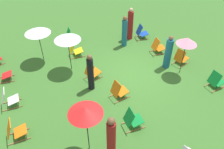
{
  "coord_description": "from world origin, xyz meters",
  "views": [
    {
      "loc": [
        -6.52,
        5.15,
        6.7
      ],
      "look_at": [
        0.0,
        1.2,
        0.5
      ],
      "focal_mm": 36.26,
      "sensor_mm": 36.0,
      "label": 1
    }
  ],
  "objects_px": {
    "deckchair_5": "(92,72)",
    "deckchair_14": "(8,99)",
    "deckchair_11": "(141,32)",
    "person_4": "(168,53)",
    "person_3": "(111,140)",
    "deckchair_3": "(75,50)",
    "deckchair_7": "(181,58)",
    "umbrella_2": "(187,41)",
    "deckchair_9": "(132,120)",
    "umbrella_1": "(85,111)",
    "deckchair_12": "(216,81)",
    "deckchair_2": "(15,131)",
    "umbrella_3": "(37,31)",
    "deckchair_10": "(158,47)",
    "person_1": "(91,73)",
    "person_2": "(125,32)",
    "deckchair_13": "(71,36)",
    "person_0": "(130,25)",
    "deckchair_8": "(119,91)",
    "umbrella_0": "(67,37)",
    "deckchair_1": "(2,74)"
  },
  "relations": [
    {
      "from": "deckchair_14",
      "to": "umbrella_2",
      "type": "height_order",
      "value": "umbrella_2"
    },
    {
      "from": "umbrella_0",
      "to": "person_2",
      "type": "height_order",
      "value": "umbrella_0"
    },
    {
      "from": "umbrella_1",
      "to": "deckchair_5",
      "type": "bearing_deg",
      "value": -28.98
    },
    {
      "from": "umbrella_1",
      "to": "umbrella_2",
      "type": "height_order",
      "value": "umbrella_1"
    },
    {
      "from": "umbrella_0",
      "to": "person_4",
      "type": "bearing_deg",
      "value": -118.91
    },
    {
      "from": "deckchair_3",
      "to": "umbrella_1",
      "type": "relative_size",
      "value": 0.42
    },
    {
      "from": "deckchair_10",
      "to": "person_1",
      "type": "bearing_deg",
      "value": 112.85
    },
    {
      "from": "umbrella_2",
      "to": "deckchair_2",
      "type": "bearing_deg",
      "value": 88.07
    },
    {
      "from": "deckchair_1",
      "to": "umbrella_0",
      "type": "relative_size",
      "value": 0.46
    },
    {
      "from": "deckchair_9",
      "to": "umbrella_3",
      "type": "relative_size",
      "value": 0.47
    },
    {
      "from": "umbrella_1",
      "to": "deckchair_12",
      "type": "bearing_deg",
      "value": -91.02
    },
    {
      "from": "deckchair_12",
      "to": "deckchair_13",
      "type": "bearing_deg",
      "value": 33.45
    },
    {
      "from": "deckchair_7",
      "to": "deckchair_3",
      "type": "bearing_deg",
      "value": 43.01
    },
    {
      "from": "deckchair_14",
      "to": "deckchair_3",
      "type": "bearing_deg",
      "value": -53.46
    },
    {
      "from": "deckchair_13",
      "to": "person_0",
      "type": "xyz_separation_m",
      "value": [
        -1.39,
        -3.05,
        0.5
      ]
    },
    {
      "from": "deckchair_1",
      "to": "person_0",
      "type": "bearing_deg",
      "value": -74.89
    },
    {
      "from": "deckchair_5",
      "to": "deckchair_14",
      "type": "distance_m",
      "value": 3.6
    },
    {
      "from": "deckchair_14",
      "to": "umbrella_2",
      "type": "xyz_separation_m",
      "value": [
        -1.94,
        -7.34,
        1.34
      ]
    },
    {
      "from": "deckchair_2",
      "to": "umbrella_2",
      "type": "relative_size",
      "value": 0.44
    },
    {
      "from": "person_1",
      "to": "deckchair_12",
      "type": "bearing_deg",
      "value": 78.79
    },
    {
      "from": "deckchair_7",
      "to": "umbrella_2",
      "type": "xyz_separation_m",
      "value": [
        -0.49,
        0.48,
        1.34
      ]
    },
    {
      "from": "deckchair_2",
      "to": "deckchair_3",
      "type": "xyz_separation_m",
      "value": [
        3.57,
        -3.83,
        0.0
      ]
    },
    {
      "from": "person_2",
      "to": "deckchair_14",
      "type": "bearing_deg",
      "value": 178.3
    },
    {
      "from": "person_2",
      "to": "person_4",
      "type": "distance_m",
      "value": 2.79
    },
    {
      "from": "person_1",
      "to": "deckchair_9",
      "type": "bearing_deg",
      "value": 26.28
    },
    {
      "from": "deckchair_5",
      "to": "deckchair_7",
      "type": "height_order",
      "value": "same"
    },
    {
      "from": "deckchair_14",
      "to": "deckchair_8",
      "type": "bearing_deg",
      "value": -105.57
    },
    {
      "from": "deckchair_3",
      "to": "deckchair_7",
      "type": "height_order",
      "value": "same"
    },
    {
      "from": "deckchair_13",
      "to": "deckchair_14",
      "type": "distance_m",
      "value": 5.26
    },
    {
      "from": "umbrella_1",
      "to": "person_3",
      "type": "bearing_deg",
      "value": -144.14
    },
    {
      "from": "deckchair_11",
      "to": "deckchair_12",
      "type": "relative_size",
      "value": 1.04
    },
    {
      "from": "deckchair_1",
      "to": "umbrella_2",
      "type": "height_order",
      "value": "umbrella_2"
    },
    {
      "from": "deckchair_11",
      "to": "umbrella_3",
      "type": "height_order",
      "value": "umbrella_3"
    },
    {
      "from": "deckchair_9",
      "to": "deckchair_5",
      "type": "bearing_deg",
      "value": 9.93
    },
    {
      "from": "umbrella_0",
      "to": "person_4",
      "type": "relative_size",
      "value": 1.1
    },
    {
      "from": "umbrella_1",
      "to": "umbrella_3",
      "type": "distance_m",
      "value": 5.79
    },
    {
      "from": "person_3",
      "to": "deckchair_3",
      "type": "bearing_deg",
      "value": 132.81
    },
    {
      "from": "deckchair_10",
      "to": "person_4",
      "type": "distance_m",
      "value": 1.31
    },
    {
      "from": "deckchair_13",
      "to": "deckchair_14",
      "type": "height_order",
      "value": "same"
    },
    {
      "from": "deckchair_8",
      "to": "person_4",
      "type": "xyz_separation_m",
      "value": [
        0.6,
        -3.14,
        0.43
      ]
    },
    {
      "from": "deckchair_11",
      "to": "deckchair_8",
      "type": "bearing_deg",
      "value": 149.81
    },
    {
      "from": "umbrella_1",
      "to": "deckchair_2",
      "type": "bearing_deg",
      "value": 49.27
    },
    {
      "from": "deckchair_5",
      "to": "umbrella_0",
      "type": "bearing_deg",
      "value": 15.1
    },
    {
      "from": "umbrella_3",
      "to": "person_2",
      "type": "distance_m",
      "value": 4.46
    },
    {
      "from": "deckchair_8",
      "to": "person_4",
      "type": "height_order",
      "value": "person_4"
    },
    {
      "from": "deckchair_9",
      "to": "deckchair_11",
      "type": "xyz_separation_m",
      "value": [
        4.96,
        -4.14,
        0.0
      ]
    },
    {
      "from": "deckchair_13",
      "to": "person_3",
      "type": "height_order",
      "value": "person_3"
    },
    {
      "from": "deckchair_9",
      "to": "umbrella_3",
      "type": "height_order",
      "value": "umbrella_3"
    },
    {
      "from": "deckchair_11",
      "to": "person_4",
      "type": "relative_size",
      "value": 0.51
    },
    {
      "from": "deckchair_13",
      "to": "person_1",
      "type": "height_order",
      "value": "person_1"
    }
  ]
}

